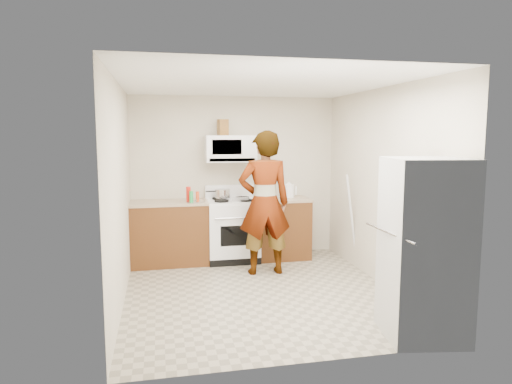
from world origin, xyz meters
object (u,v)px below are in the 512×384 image
object	(u,v)px
person	(264,203)
kettle	(289,191)
fridge	(425,249)
gas_range	(232,229)
saucepan	(222,194)
microwave	(230,149)

from	to	relation	value
person	kettle	bearing A→B (deg)	-124.34
kettle	fridge	bearing A→B (deg)	-97.99
gas_range	person	bearing A→B (deg)	-66.10
gas_range	saucepan	bearing A→B (deg)	144.09
person	kettle	size ratio (longest dim) A/B	9.70
microwave	fridge	distance (m)	3.51
gas_range	person	size ratio (longest dim) A/B	0.57
gas_range	kettle	size ratio (longest dim) A/B	5.57
kettle	saucepan	world-z (taller)	kettle
gas_range	microwave	world-z (taller)	microwave
gas_range	saucepan	size ratio (longest dim) A/B	4.88
gas_range	microwave	size ratio (longest dim) A/B	1.49
microwave	saucepan	world-z (taller)	microwave
person	saucepan	size ratio (longest dim) A/B	8.50
gas_range	saucepan	world-z (taller)	gas_range
microwave	kettle	distance (m)	1.13
microwave	person	size ratio (longest dim) A/B	0.39
fridge	saucepan	distance (m)	3.44
microwave	kettle	bearing A→B (deg)	-2.59
microwave	person	distance (m)	1.18
person	microwave	bearing A→B (deg)	-68.40
gas_range	microwave	bearing A→B (deg)	90.00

